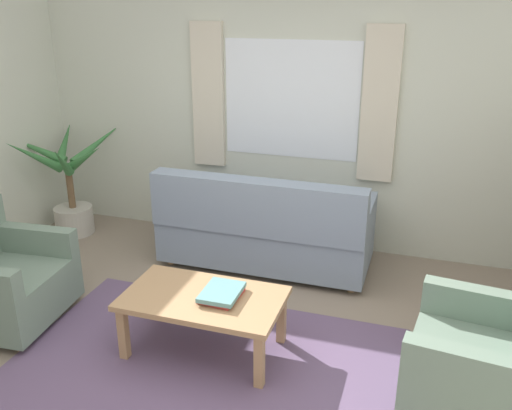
{
  "coord_description": "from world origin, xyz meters",
  "views": [
    {
      "loc": [
        1.3,
        -2.84,
        2.37
      ],
      "look_at": [
        0.14,
        0.7,
        0.95
      ],
      "focal_mm": 38.53,
      "sensor_mm": 36.0,
      "label": 1
    }
  ],
  "objects_px": {
    "armchair_right": "(492,364)",
    "coffee_table": "(203,303)",
    "couch": "(264,229)",
    "potted_plant": "(70,189)",
    "book_stack_on_table": "(222,293)"
  },
  "relations": [
    {
      "from": "coffee_table",
      "to": "potted_plant",
      "type": "relative_size",
      "value": 0.95
    },
    {
      "from": "couch",
      "to": "book_stack_on_table",
      "type": "bearing_deg",
      "value": 94.89
    },
    {
      "from": "armchair_right",
      "to": "coffee_table",
      "type": "xyz_separation_m",
      "value": [
        -1.85,
        0.06,
        0.03
      ]
    },
    {
      "from": "coffee_table",
      "to": "potted_plant",
      "type": "bearing_deg",
      "value": 145.05
    },
    {
      "from": "armchair_right",
      "to": "book_stack_on_table",
      "type": "bearing_deg",
      "value": -86.28
    },
    {
      "from": "armchair_right",
      "to": "potted_plant",
      "type": "height_order",
      "value": "potted_plant"
    },
    {
      "from": "potted_plant",
      "to": "book_stack_on_table",
      "type": "bearing_deg",
      "value": -32.99
    },
    {
      "from": "potted_plant",
      "to": "armchair_right",
      "type": "bearing_deg",
      "value": -21.37
    },
    {
      "from": "couch",
      "to": "armchair_right",
      "type": "bearing_deg",
      "value": 141.79
    },
    {
      "from": "armchair_right",
      "to": "coffee_table",
      "type": "relative_size",
      "value": 0.84
    },
    {
      "from": "couch",
      "to": "armchair_right",
      "type": "xyz_separation_m",
      "value": [
        1.84,
        -1.45,
        -0.01
      ]
    },
    {
      "from": "couch",
      "to": "book_stack_on_table",
      "type": "height_order",
      "value": "couch"
    },
    {
      "from": "couch",
      "to": "potted_plant",
      "type": "bearing_deg",
      "value": -3.08
    },
    {
      "from": "couch",
      "to": "book_stack_on_table",
      "type": "distance_m",
      "value": 1.37
    },
    {
      "from": "armchair_right",
      "to": "book_stack_on_table",
      "type": "height_order",
      "value": "armchair_right"
    }
  ]
}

